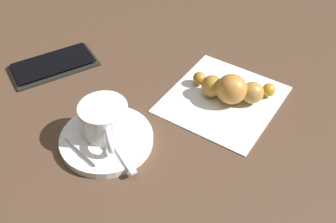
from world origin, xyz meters
name	(u,v)px	position (x,y,z in m)	size (l,w,h in m)	color
ground_plane	(177,116)	(0.00, 0.00, 0.00)	(1.80, 1.80, 0.00)	#4D3727
saucer	(107,139)	(0.11, -0.02, 0.01)	(0.13, 0.13, 0.01)	white
espresso_cup	(105,120)	(0.11, -0.03, 0.04)	(0.07, 0.09, 0.05)	white
teaspoon	(109,134)	(0.11, -0.02, 0.01)	(0.04, 0.12, 0.01)	silver
sugar_packet	(86,147)	(0.14, -0.02, 0.01)	(0.07, 0.02, 0.01)	white
napkin	(223,99)	(-0.08, 0.02, 0.00)	(0.18, 0.16, 0.00)	white
croissant	(232,89)	(-0.09, 0.03, 0.02)	(0.10, 0.12, 0.05)	#A66F23
cell_phone	(54,65)	(0.08, -0.23, 0.01)	(0.16, 0.10, 0.01)	black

